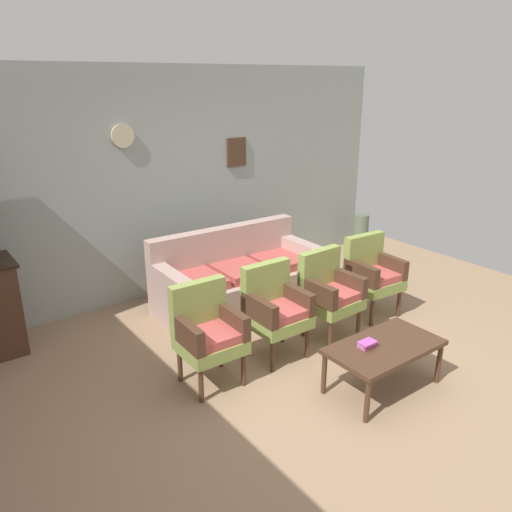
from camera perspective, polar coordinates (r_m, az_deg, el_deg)
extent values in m
plane|color=#997A5B|center=(4.70, 7.12, -13.60)|extent=(7.68, 7.68, 0.00)
cube|color=#939E99|center=(6.22, -9.33, 8.08)|extent=(6.40, 0.06, 2.70)
cube|color=#472D1E|center=(6.58, -2.20, 11.60)|extent=(0.28, 0.02, 0.36)
cylinder|color=beige|center=(5.84, -14.78, 12.94)|extent=(0.26, 0.03, 0.26)
cube|color=tan|center=(5.90, -1.92, -3.91)|extent=(1.94, 0.85, 0.42)
cube|color=tan|center=(5.99, -3.64, 1.04)|extent=(1.92, 0.21, 0.48)
cube|color=tan|center=(6.27, 4.79, 0.71)|extent=(0.18, 0.80, 0.24)
cube|color=tan|center=(5.38, -9.82, -2.77)|extent=(0.18, 0.80, 0.24)
cube|color=#B74C47|center=(6.08, 2.68, -0.57)|extent=(0.52, 0.57, 0.10)
cube|color=#B74C47|center=(5.77, -1.73, -1.67)|extent=(0.52, 0.57, 0.10)
cube|color=#B74C47|center=(5.51, -6.60, -2.87)|extent=(0.52, 0.57, 0.10)
cube|color=#849947|center=(4.44, -5.12, -9.92)|extent=(0.53, 0.49, 0.12)
cube|color=#B74C47|center=(4.38, -5.02, -9.00)|extent=(0.45, 0.42, 0.10)
cube|color=#849947|center=(4.46, -6.53, -5.61)|extent=(0.52, 0.11, 0.46)
cube|color=#472D1E|center=(4.46, -2.72, -7.24)|extent=(0.09, 0.48, 0.22)
cube|color=#472D1E|center=(4.27, -7.77, -8.71)|extent=(0.09, 0.48, 0.22)
cylinder|color=#472D1E|center=(4.51, -1.42, -12.61)|extent=(0.04, 0.04, 0.32)
cylinder|color=#472D1E|center=(4.33, -6.20, -14.24)|extent=(0.04, 0.04, 0.32)
cylinder|color=#472D1E|center=(4.78, -3.99, -10.60)|extent=(0.04, 0.04, 0.32)
cylinder|color=#472D1E|center=(4.61, -8.55, -12.01)|extent=(0.04, 0.04, 0.32)
cube|color=#849947|center=(4.84, 2.50, -7.23)|extent=(0.52, 0.48, 0.12)
cube|color=#B74C47|center=(4.78, 2.67, -6.36)|extent=(0.45, 0.41, 0.10)
cube|color=#849947|center=(4.86, 1.09, -3.32)|extent=(0.52, 0.10, 0.46)
cube|color=#472D1E|center=(4.89, 4.56, -4.76)|extent=(0.08, 0.48, 0.22)
cube|color=#472D1E|center=(4.64, 0.39, -6.08)|extent=(0.08, 0.48, 0.22)
cylinder|color=#472D1E|center=(4.93, 5.79, -9.64)|extent=(0.04, 0.04, 0.32)
cylinder|color=#472D1E|center=(4.70, 1.88, -11.16)|extent=(0.04, 0.04, 0.32)
cylinder|color=#472D1E|center=(5.19, 2.99, -8.02)|extent=(0.04, 0.04, 0.32)
cylinder|color=#472D1E|center=(4.96, -0.84, -9.35)|extent=(0.04, 0.04, 0.32)
cube|color=#849947|center=(5.24, 8.54, -5.24)|extent=(0.54, 0.50, 0.12)
cube|color=#B74C47|center=(5.19, 8.75, -4.41)|extent=(0.46, 0.43, 0.10)
cube|color=#849947|center=(5.25, 7.10, -1.67)|extent=(0.52, 0.12, 0.46)
cube|color=#472D1E|center=(5.33, 10.25, -2.93)|extent=(0.10, 0.48, 0.22)
cube|color=#472D1E|center=(5.02, 6.92, -4.16)|extent=(0.10, 0.48, 0.22)
cylinder|color=#472D1E|center=(5.37, 11.45, -7.40)|extent=(0.04, 0.04, 0.32)
cylinder|color=#472D1E|center=(5.08, 8.36, -8.82)|extent=(0.04, 0.04, 0.32)
cylinder|color=#472D1E|center=(5.59, 8.48, -6.08)|extent=(0.04, 0.04, 0.32)
cylinder|color=#472D1E|center=(5.32, 5.35, -7.35)|extent=(0.04, 0.04, 0.32)
cube|color=#849947|center=(5.81, 13.19, -3.03)|extent=(0.55, 0.51, 0.12)
cube|color=#B74C47|center=(5.76, 13.40, -2.26)|extent=(0.47, 0.43, 0.10)
cube|color=#849947|center=(5.84, 12.01, 0.22)|extent=(0.53, 0.13, 0.46)
cube|color=#472D1E|center=(5.90, 14.81, -1.03)|extent=(0.11, 0.48, 0.22)
cube|color=#472D1E|center=(5.60, 11.75, -1.91)|extent=(0.11, 0.48, 0.22)
cylinder|color=#472D1E|center=(5.92, 15.77, -5.12)|extent=(0.04, 0.04, 0.32)
cylinder|color=#472D1E|center=(5.64, 12.90, -6.17)|extent=(0.04, 0.04, 0.32)
cylinder|color=#472D1E|center=(6.15, 13.15, -3.94)|extent=(0.04, 0.04, 0.32)
cylinder|color=#472D1E|center=(5.88, 10.27, -4.87)|extent=(0.04, 0.04, 0.32)
cube|color=#472D1E|center=(4.49, 14.26, -9.87)|extent=(1.00, 0.56, 0.04)
cylinder|color=#472D1E|center=(4.43, 7.67, -12.97)|extent=(0.04, 0.04, 0.38)
cylinder|color=#472D1E|center=(5.04, 15.35, -9.27)|extent=(0.04, 0.04, 0.38)
cylinder|color=#472D1E|center=(4.16, 12.42, -15.65)|extent=(0.04, 0.04, 0.38)
cylinder|color=#472D1E|center=(4.80, 19.88, -11.29)|extent=(0.04, 0.04, 0.38)
cube|color=#B95387|center=(4.40, 12.34, -9.87)|extent=(0.15, 0.09, 0.02)
cube|color=#A07CA1|center=(4.40, 12.38, -9.63)|extent=(0.16, 0.07, 0.02)
cube|color=#C34DAE|center=(4.38, 12.44, -9.48)|extent=(0.15, 0.10, 0.02)
cylinder|color=#5C6754|center=(7.82, 11.65, 2.41)|extent=(0.23, 0.23, 0.61)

